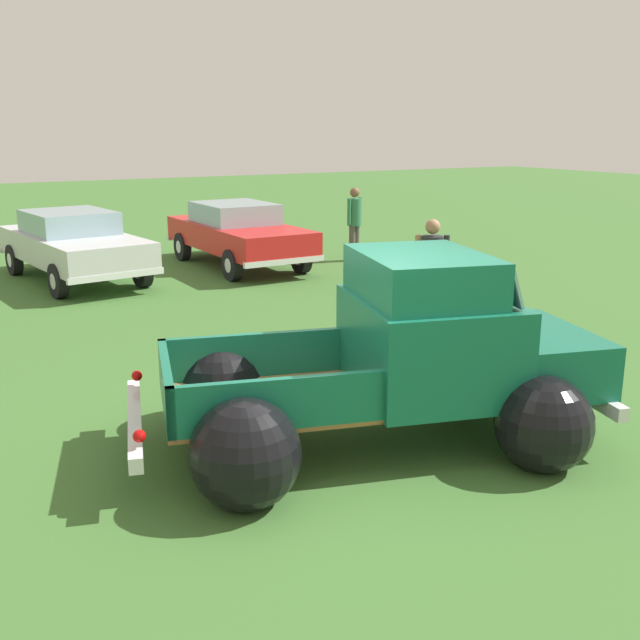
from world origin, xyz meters
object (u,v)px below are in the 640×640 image
vintage_pickup_truck (403,369)px  spectator_0 (431,267)px  spectator_2 (354,219)px  show_car_0 (73,243)px  show_car_1 (238,232)px

vintage_pickup_truck → spectator_0: (2.87, 3.27, 0.24)m
vintage_pickup_truck → spectator_2: vintage_pickup_truck is taller
show_car_0 → show_car_1: same height
vintage_pickup_truck → spectator_2: bearing=76.0°
vintage_pickup_truck → spectator_2: (5.16, 9.15, 0.23)m
show_car_0 → spectator_0: (4.00, -6.73, 0.21)m
vintage_pickup_truck → show_car_1: size_ratio=1.09×
spectator_0 → vintage_pickup_truck: bearing=-8.4°
spectator_0 → spectator_2: size_ratio=1.01×
vintage_pickup_truck → spectator_0: bearing=64.1°
show_car_1 → spectator_2: 2.78m
spectator_0 → show_car_1: bearing=-143.6°
show_car_0 → spectator_0: bearing=23.1°
spectator_2 → spectator_0: bearing=-44.2°
show_car_0 → spectator_2: spectator_2 is taller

